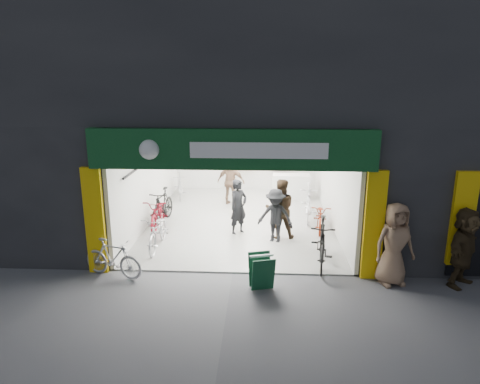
# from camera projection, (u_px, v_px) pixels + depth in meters

# --- Properties ---
(ground) EXTENTS (60.00, 60.00, 0.00)m
(ground) POSITION_uv_depth(u_px,v_px,m) (232.00, 273.00, 10.32)
(ground) COLOR #56565B
(ground) RESTS_ON ground
(building) EXTENTS (17.00, 10.27, 8.00)m
(building) POSITION_uv_depth(u_px,v_px,m) (270.00, 86.00, 13.96)
(building) COLOR #232326
(building) RESTS_ON ground
(bike_left_front) EXTENTS (0.67, 1.89, 0.99)m
(bike_left_front) POSITION_uv_depth(u_px,v_px,m) (158.00, 231.00, 11.73)
(bike_left_front) COLOR #BCBCC1
(bike_left_front) RESTS_ON ground
(bike_left_midfront) EXTENTS (0.75, 1.93, 1.13)m
(bike_left_midfront) POSITION_uv_depth(u_px,v_px,m) (163.00, 206.00, 13.73)
(bike_left_midfront) COLOR black
(bike_left_midfront) RESTS_ON ground
(bike_left_midback) EXTENTS (0.77, 1.98, 1.03)m
(bike_left_midback) POSITION_uv_depth(u_px,v_px,m) (158.00, 213.00, 13.20)
(bike_left_midback) COLOR maroon
(bike_left_midback) RESTS_ON ground
(bike_left_back) EXTENTS (0.75, 1.71, 1.00)m
(bike_left_back) POSITION_uv_depth(u_px,v_px,m) (180.00, 186.00, 16.61)
(bike_left_back) COLOR #AAABAF
(bike_left_back) RESTS_ON ground
(bike_right_front) EXTENTS (0.82, 2.05, 1.20)m
(bike_right_front) POSITION_uv_depth(u_px,v_px,m) (322.00, 243.00, 10.63)
(bike_right_front) COLOR black
(bike_right_front) RESTS_ON ground
(bike_right_mid) EXTENTS (0.79, 1.71, 0.87)m
(bike_right_mid) POSITION_uv_depth(u_px,v_px,m) (321.00, 217.00, 13.12)
(bike_right_mid) COLOR maroon
(bike_right_mid) RESTS_ON ground
(bike_right_back) EXTENTS (0.79, 2.05, 1.20)m
(bike_right_back) POSITION_uv_depth(u_px,v_px,m) (309.00, 202.00, 14.10)
(bike_right_back) COLOR silver
(bike_right_back) RESTS_ON ground
(parked_bike) EXTENTS (1.62, 0.91, 0.94)m
(parked_bike) POSITION_uv_depth(u_px,v_px,m) (113.00, 258.00, 10.05)
(parked_bike) COLOR #B0B0B5
(parked_bike) RESTS_ON ground
(customer_a) EXTENTS (0.72, 0.72, 1.69)m
(customer_a) POSITION_uv_depth(u_px,v_px,m) (238.00, 207.00, 12.70)
(customer_a) COLOR black
(customer_a) RESTS_ON ground
(customer_b) EXTENTS (0.92, 0.75, 1.78)m
(customer_b) POSITION_uv_depth(u_px,v_px,m) (280.00, 209.00, 12.36)
(customer_b) COLOR #312316
(customer_b) RESTS_ON ground
(customer_c) EXTENTS (1.15, 0.87, 1.58)m
(customer_c) POSITION_uv_depth(u_px,v_px,m) (275.00, 216.00, 12.04)
(customer_c) COLOR black
(customer_c) RESTS_ON ground
(customer_d) EXTENTS (1.11, 0.68, 1.77)m
(customer_d) POSITION_uv_depth(u_px,v_px,m) (231.00, 182.00, 15.60)
(customer_d) COLOR #80604A
(customer_d) RESTS_ON ground
(pedestrian_near) EXTENTS (1.06, 0.83, 1.92)m
(pedestrian_near) POSITION_uv_depth(u_px,v_px,m) (394.00, 244.00, 9.60)
(pedestrian_near) COLOR #88684F
(pedestrian_near) RESTS_ON ground
(pedestrian_far) EXTENTS (1.61, 1.56, 1.84)m
(pedestrian_far) POSITION_uv_depth(u_px,v_px,m) (464.00, 247.00, 9.53)
(pedestrian_far) COLOR #3A2C1A
(pedestrian_far) RESTS_ON ground
(sandwich_board) EXTENTS (0.62, 0.64, 0.79)m
(sandwich_board) POSITION_uv_depth(u_px,v_px,m) (261.00, 271.00, 9.47)
(sandwich_board) COLOR #0F3F25
(sandwich_board) RESTS_ON ground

